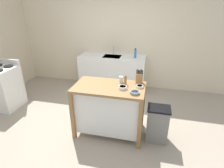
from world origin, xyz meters
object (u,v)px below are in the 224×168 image
Objects in this scene: kitchen_island at (109,107)px; trash_bin at (157,124)px; sink_faucet at (113,51)px; bottle_hand_soap at (135,53)px; stove at (3,88)px; bowl_ceramic_wide at (140,86)px; bowl_ceramic_small at (123,87)px; bowl_stoneware_deep at (135,92)px; pepper_grinder at (125,80)px; drinking_cup at (121,79)px; knife_block at (139,78)px.

kitchen_island reaches higher than trash_bin.
sink_faucet is 0.93× the size of bottle_hand_soap.
bowl_ceramic_wide is at bearing -5.28° from stove.
stove is at bearing 171.92° from bowl_ceramic_small.
stove is at bearing 170.13° from bowl_stoneware_deep.
pepper_grinder is (0.01, 0.18, 0.06)m from bowl_ceramic_small.
bowl_stoneware_deep reaches higher than bowl_ceramic_wide.
kitchen_island is 0.49m from bowl_ceramic_small.
sink_faucet reaches higher than pepper_grinder.
trash_bin is 2.01m from bottle_hand_soap.
drinking_cup is 0.17× the size of trash_bin.
sink_faucet is at bearing 106.77° from bowl_ceramic_small.
bowl_ceramic_wide reaches higher than kitchen_island.
bowl_stoneware_deep is at bearing -57.37° from pepper_grinder.
sink_faucet is at bearing 163.65° from bottle_hand_soap.
trash_bin is at bearing -14.61° from bowl_ceramic_wide.
bowl_ceramic_wide is 0.87× the size of bowl_ceramic_small.
bowl_ceramic_small reaches higher than trash_bin.
bowl_stoneware_deep is at bearing -9.87° from stove.
knife_block reaches higher than kitchen_island.
drinking_cup is (-0.33, 0.14, 0.03)m from bowl_ceramic_wide.
knife_block reaches higher than sink_faucet.
kitchen_island is 4.68× the size of knife_block.
trash_bin is at bearing 20.37° from bowl_stoneware_deep.
kitchen_island is at bearing -153.41° from pepper_grinder.
trash_bin is 2.86× the size of sink_faucet.
knife_block is 0.37m from bowl_ceramic_small.
kitchen_island is 2.48m from stove.
stove reaches higher than bowl_ceramic_wide.
bottle_hand_soap is (-0.24, 1.53, 0.02)m from knife_block.
stove is at bearing 172.40° from kitchen_island.
knife_block reaches higher than bowl_stoneware_deep.
bowl_ceramic_small is 2.08m from sink_faucet.
stove is at bearing 173.74° from trash_bin.
bottle_hand_soap reaches higher than bowl_stoneware_deep.
drinking_cup reaches higher than bowl_stoneware_deep.
bowl_ceramic_small is (0.23, -0.05, 0.42)m from kitchen_island.
bowl_ceramic_wide is 0.28m from bowl_ceramic_small.
bottle_hand_soap is at bearing 96.28° from bowl_stoneware_deep.
bottle_hand_soap reaches higher than bowl_ceramic_wide.
pepper_grinder is at bearing 165.16° from trash_bin.
bottle_hand_soap is at bearing 90.39° from bowl_ceramic_small.
sink_faucet is at bearing 115.87° from knife_block.
stove is (-2.92, 0.10, -0.54)m from knife_block.
kitchen_island is at bearing -129.17° from drinking_cup.
bowl_stoneware_deep is at bearing -159.63° from trash_bin.
bowl_ceramic_wide is at bearing -81.13° from bottle_hand_soap.
trash_bin is (0.59, 0.02, -0.61)m from bowl_ceramic_small.
bowl_ceramic_wide is (0.49, 0.06, 0.42)m from kitchen_island.
kitchen_island is 2.03m from sink_faucet.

